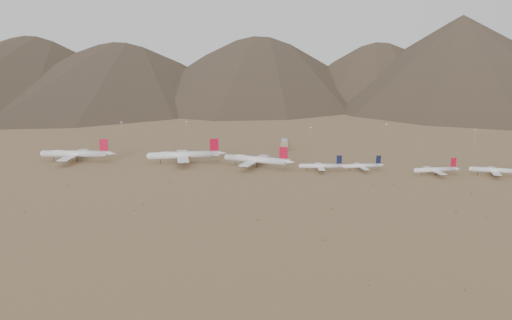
% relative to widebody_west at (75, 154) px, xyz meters
% --- Properties ---
extents(ground, '(3000.00, 3000.00, 0.00)m').
position_rel_widebody_west_xyz_m(ground, '(148.98, -28.27, -7.11)').
color(ground, '#9B7950').
rests_on(ground, ground).
extents(mountain_ridge, '(4400.00, 1000.00, 300.00)m').
position_rel_widebody_west_xyz_m(mountain_ridge, '(148.98, 871.73, 142.89)').
color(mountain_ridge, brown).
rests_on(mountain_ridge, ground).
extents(widebody_west, '(69.06, 53.79, 20.62)m').
position_rel_widebody_west_xyz_m(widebody_west, '(0.00, 0.00, 0.00)').
color(widebody_west, silver).
rests_on(widebody_west, ground).
extents(widebody_centre, '(68.01, 54.31, 21.15)m').
position_rel_widebody_west_xyz_m(widebody_centre, '(98.55, 12.21, 0.18)').
color(widebody_centre, silver).
rests_on(widebody_centre, ground).
extents(widebody_east, '(64.11, 50.29, 19.29)m').
position_rel_widebody_west_xyz_m(widebody_east, '(165.02, 6.84, -0.46)').
color(widebody_east, silver).
rests_on(widebody_east, ground).
extents(narrowbody_a, '(39.55, 28.90, 13.16)m').
position_rel_widebody_west_xyz_m(narrowbody_a, '(221.28, 2.41, -2.84)').
color(narrowbody_a, silver).
rests_on(narrowbody_a, ground).
extents(narrowbody_b, '(35.79, 26.65, 12.25)m').
position_rel_widebody_west_xyz_m(narrowbody_b, '(254.94, 10.64, -3.14)').
color(narrowbody_b, silver).
rests_on(narrowbody_b, ground).
extents(narrowbody_c, '(38.69, 28.93, 13.36)m').
position_rel_widebody_west_xyz_m(narrowbody_c, '(312.52, 4.98, -2.77)').
color(narrowbody_c, silver).
rests_on(narrowbody_c, ground).
extents(narrowbody_d, '(42.83, 30.91, 14.14)m').
position_rel_widebody_west_xyz_m(narrowbody_d, '(359.00, 9.98, -2.52)').
color(narrowbody_d, silver).
rests_on(narrowbody_d, ground).
extents(control_tower, '(8.00, 8.00, 12.00)m').
position_rel_widebody_west_xyz_m(control_tower, '(178.98, 91.73, -1.79)').
color(control_tower, gray).
rests_on(control_tower, ground).
extents(mast_far_west, '(2.00, 0.60, 25.70)m').
position_rel_widebody_west_xyz_m(mast_far_west, '(6.32, 82.81, 7.09)').
color(mast_far_west, gray).
rests_on(mast_far_west, ground).
extents(mast_west, '(2.00, 0.60, 25.70)m').
position_rel_widebody_west_xyz_m(mast_west, '(72.76, 98.55, 7.09)').
color(mast_west, gray).
rests_on(mast_west, ground).
extents(mast_centre, '(2.00, 0.60, 25.70)m').
position_rel_widebody_west_xyz_m(mast_centre, '(205.82, 79.42, 7.09)').
color(mast_centre, gray).
rests_on(mast_centre, ground).
extents(mast_east, '(2.00, 0.60, 25.70)m').
position_rel_widebody_west_xyz_m(mast_east, '(280.08, 117.30, 7.09)').
color(mast_east, gray).
rests_on(mast_east, ground).
extents(mast_far_east, '(2.00, 0.60, 25.70)m').
position_rel_widebody_west_xyz_m(mast_far_east, '(359.85, 90.88, 7.09)').
color(mast_far_east, gray).
rests_on(mast_far_east, ground).
extents(desert_scrub, '(442.83, 176.87, 0.81)m').
position_rel_widebody_west_xyz_m(desert_scrub, '(166.07, -103.06, -6.79)').
color(desert_scrub, brown).
rests_on(desert_scrub, ground).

